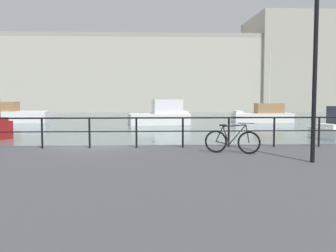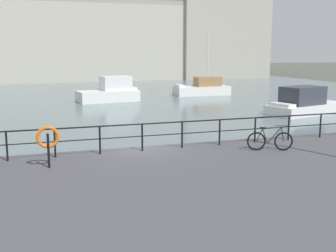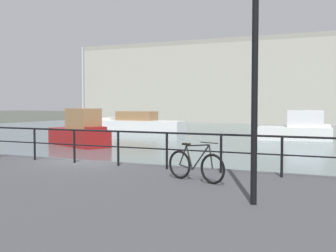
{
  "view_description": "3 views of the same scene",
  "coord_description": "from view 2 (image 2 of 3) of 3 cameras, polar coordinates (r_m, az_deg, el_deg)",
  "views": [
    {
      "loc": [
        1.93,
        -14.99,
        2.99
      ],
      "look_at": [
        2.83,
        3.48,
        1.51
      ],
      "focal_mm": 43.67,
      "sensor_mm": 36.0,
      "label": 1
    },
    {
      "loc": [
        -4.13,
        -16.28,
        4.95
      ],
      "look_at": [
        1.32,
        0.43,
        1.78
      ],
      "focal_mm": 45.56,
      "sensor_mm": 36.0,
      "label": 2
    },
    {
      "loc": [
        8.4,
        -12.06,
        3.0
      ],
      "look_at": [
        1.12,
        3.73,
        2.07
      ],
      "focal_mm": 46.58,
      "sensor_mm": 36.0,
      "label": 3
    }
  ],
  "objects": [
    {
      "name": "quay_railing",
      "position": [
        16.35,
        -3.48,
        -0.81
      ],
      "size": [
        22.87,
        0.07,
        1.08
      ],
      "color": "black",
      "rests_on": "quay_promenade"
    },
    {
      "name": "moored_red_daysailer",
      "position": [
        41.31,
        -7.69,
        4.55
      ],
      "size": [
        6.03,
        3.35,
        2.39
      ],
      "rotation": [
        0.0,
        0.0,
        0.16
      ],
      "color": "white",
      "rests_on": "water_basin"
    },
    {
      "name": "moored_small_launch",
      "position": [
        34.71,
        17.9,
        2.88
      ],
      "size": [
        7.41,
        4.46,
        2.13
      ],
      "rotation": [
        0.0,
        0.0,
        3.41
      ],
      "color": "white",
      "rests_on": "water_basin"
    },
    {
      "name": "moored_green_narrowboat",
      "position": [
        46.84,
        4.7,
        5.08
      ],
      "size": [
        6.04,
        2.29,
        7.13
      ],
      "rotation": [
        0.0,
        0.0,
        3.15
      ],
      "color": "white",
      "rests_on": "water_basin"
    },
    {
      "name": "life_ring_stand",
      "position": [
        14.53,
        -15.78,
        -1.63
      ],
      "size": [
        0.75,
        0.16,
        1.4
      ],
      "color": "black",
      "rests_on": "quay_promenade"
    },
    {
      "name": "harbor_building",
      "position": [
        74.04,
        -9.69,
        11.26
      ],
      "size": [
        71.06,
        16.63,
        16.21
      ],
      "color": "#B2AD9E",
      "rests_on": "ground_plane"
    },
    {
      "name": "quay_promenade",
      "position": [
        11.5,
        4.56,
        -12.35
      ],
      "size": [
        56.0,
        13.0,
        1.09
      ],
      "primitive_type": "cube",
      "color": "#47474C",
      "rests_on": "ground_plane"
    },
    {
      "name": "parked_bicycle",
      "position": [
        16.91,
        13.47,
        -1.91
      ],
      "size": [
        1.69,
        0.64,
        0.98
      ],
      "rotation": [
        0.0,
        0.0,
        -0.34
      ],
      "color": "black",
      "rests_on": "quay_promenade"
    },
    {
      "name": "water_basin",
      "position": [
        46.93,
        -12.92,
        3.93
      ],
      "size": [
        80.0,
        60.0,
        0.01
      ],
      "primitive_type": "cube",
      "color": "slate",
      "rests_on": "ground_plane"
    },
    {
      "name": "ground_plane",
      "position": [
        17.51,
        -3.69,
        -6.21
      ],
      "size": [
        240.0,
        240.0,
        0.0
      ],
      "primitive_type": "plane",
      "color": "#4C5147"
    }
  ]
}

